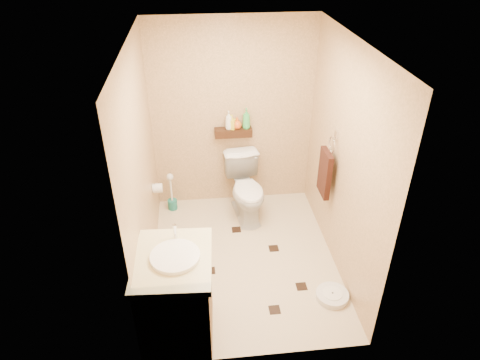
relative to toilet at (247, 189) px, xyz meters
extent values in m
plane|color=beige|center=(-0.13, -0.83, -0.39)|extent=(2.50, 2.50, 0.00)
cube|color=tan|center=(-0.13, 0.42, 0.81)|extent=(2.00, 0.04, 2.40)
cube|color=tan|center=(-0.13, -2.08, 0.81)|extent=(2.00, 0.04, 2.40)
cube|color=tan|center=(-1.13, -0.83, 0.81)|extent=(0.04, 2.50, 2.40)
cube|color=tan|center=(0.87, -0.83, 0.81)|extent=(0.04, 2.50, 2.40)
cube|color=white|center=(-0.13, -0.83, 2.01)|extent=(2.00, 2.50, 0.02)
cube|color=#371D0F|center=(-0.13, 0.34, 0.63)|extent=(0.46, 0.14, 0.10)
cube|color=black|center=(-0.52, -0.98, -0.39)|extent=(0.11, 0.11, 0.01)
cube|color=black|center=(0.23, -0.70, -0.39)|extent=(0.11, 0.11, 0.01)
cube|color=black|center=(0.08, -1.59, -0.39)|extent=(0.11, 0.11, 0.01)
cube|color=black|center=(-0.68, -0.33, -0.39)|extent=(0.11, 0.11, 0.01)
cube|color=black|center=(0.42, -1.32, -0.39)|extent=(0.11, 0.11, 0.01)
cube|color=black|center=(-0.16, -0.30, -0.39)|extent=(0.11, 0.11, 0.01)
imported|color=white|center=(0.00, 0.00, 0.00)|extent=(0.54, 0.82, 0.79)
cube|color=brown|center=(-0.83, -1.78, 0.05)|extent=(0.63, 0.75, 0.88)
cube|color=beige|center=(-0.83, -1.78, 0.51)|extent=(0.67, 0.80, 0.06)
cylinder|color=white|center=(-0.81, -1.78, 0.55)|extent=(0.41, 0.41, 0.06)
cylinder|color=silver|center=(-0.81, -1.53, 0.62)|extent=(0.03, 0.03, 0.14)
cylinder|color=silver|center=(0.69, -1.50, -0.36)|extent=(0.44, 0.44, 0.06)
cylinder|color=white|center=(0.69, -1.50, -0.33)|extent=(0.20, 0.20, 0.01)
cylinder|color=#1B6C63|center=(-0.95, 0.24, -0.33)|extent=(0.12, 0.12, 0.13)
cylinder|color=silver|center=(-0.95, 0.24, -0.08)|extent=(0.02, 0.02, 0.38)
sphere|color=silver|center=(-0.95, 0.24, 0.10)|extent=(0.09, 0.09, 0.09)
cube|color=silver|center=(0.85, -0.58, 0.99)|extent=(0.03, 0.06, 0.08)
torus|color=silver|center=(0.82, -0.58, 0.87)|extent=(0.02, 0.19, 0.19)
cube|color=#34160F|center=(0.78, -0.58, 0.53)|extent=(0.06, 0.30, 0.52)
cylinder|color=silver|center=(-1.07, -0.18, 0.21)|extent=(0.11, 0.11, 0.11)
cylinder|color=silver|center=(-1.11, -0.18, 0.27)|extent=(0.04, 0.02, 0.02)
imported|color=white|center=(-0.19, 0.34, 0.79)|extent=(0.10, 0.10, 0.23)
imported|color=gold|center=(-0.15, 0.34, 0.77)|extent=(0.11, 0.11, 0.18)
imported|color=#D35518|center=(-0.08, 0.34, 0.75)|extent=(0.14, 0.14, 0.14)
imported|color=green|center=(0.03, 0.34, 0.80)|extent=(0.10, 0.10, 0.25)
camera|label=1|loc=(-0.57, -4.43, 2.90)|focal=32.00mm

